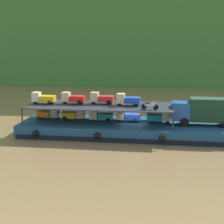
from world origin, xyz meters
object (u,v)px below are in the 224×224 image
object	(u,v)px
mini_truck_lower_mid	(101,116)
mini_truck_upper_stern	(43,98)
covered_lorry	(204,111)
mini_truck_lower_bow	(159,117)
mini_truck_lower_stern	(48,113)
mini_truck_upper_bow	(128,100)
mini_truck_upper_fore	(102,98)
motorcycle_upper_port	(150,106)
mini_truck_upper_mid	(73,98)
mini_truck_lower_aft	(74,114)
cargo_barge	(133,129)
mini_truck_lower_fore	(128,116)

from	to	relation	value
mini_truck_lower_mid	mini_truck_upper_stern	distance (m)	7.15
covered_lorry	mini_truck_lower_bow	xyz separation A→B (m)	(-5.00, 0.61, -1.00)
mini_truck_lower_stern	mini_truck_lower_bow	distance (m)	13.44
mini_truck_lower_bow	mini_truck_upper_bow	xyz separation A→B (m)	(-3.65, -0.35, 2.00)
mini_truck_upper_fore	motorcycle_upper_port	distance (m)	6.44
mini_truck_lower_mid	mini_truck_upper_bow	distance (m)	3.80
mini_truck_upper_fore	mini_truck_upper_bow	size ratio (longest dim) A/B	1.01
mini_truck_lower_bow	motorcycle_upper_port	bearing A→B (deg)	-112.68
covered_lorry	mini_truck_upper_fore	world-z (taller)	mini_truck_upper_fore
mini_truck_upper_mid	mini_truck_lower_aft	bearing A→B (deg)	68.47
mini_truck_upper_mid	mini_truck_upper_bow	xyz separation A→B (m)	(6.60, -0.17, 0.00)
covered_lorry	mini_truck_upper_stern	size ratio (longest dim) A/B	2.86
mini_truck_lower_aft	mini_truck_upper_fore	bearing A→B (deg)	5.24
mini_truck_lower_stern	mini_truck_lower_mid	world-z (taller)	same
mini_truck_lower_mid	mini_truck_lower_aft	bearing A→B (deg)	175.93
mini_truck_upper_mid	motorcycle_upper_port	bearing A→B (deg)	-14.12
covered_lorry	motorcycle_upper_port	world-z (taller)	covered_lorry
cargo_barge	mini_truck_upper_stern	distance (m)	11.23
mini_truck_lower_bow	mini_truck_upper_stern	bearing A→B (deg)	-177.32
mini_truck_lower_aft	mini_truck_lower_fore	size ratio (longest dim) A/B	1.00
covered_lorry	mini_truck_lower_mid	xyz separation A→B (m)	(-11.89, 0.32, -1.00)
mini_truck_upper_mid	mini_truck_upper_stern	bearing A→B (deg)	-172.39
mini_truck_lower_stern	mini_truck_upper_bow	bearing A→B (deg)	-2.54
mini_truck_upper_mid	mini_truck_lower_stern	bearing A→B (deg)	175.22
mini_truck_lower_aft	mini_truck_upper_stern	xyz separation A→B (m)	(-3.54, -0.59, 2.00)
mini_truck_lower_fore	mini_truck_upper_fore	size ratio (longest dim) A/B	0.99
mini_truck_lower_mid	mini_truck_lower_stern	bearing A→B (deg)	176.72
mini_truck_lower_fore	mini_truck_lower_bow	size ratio (longest dim) A/B	0.99
mini_truck_upper_stern	mini_truck_upper_bow	world-z (taller)	same
covered_lorry	mini_truck_upper_mid	size ratio (longest dim) A/B	2.84
mini_truck_lower_fore	mini_truck_upper_fore	world-z (taller)	mini_truck_upper_fore
mini_truck_lower_stern	mini_truck_upper_stern	distance (m)	2.15
mini_truck_lower_stern	motorcycle_upper_port	world-z (taller)	motorcycle_upper_port
mini_truck_lower_fore	mini_truck_upper_mid	size ratio (longest dim) A/B	1.00
mini_truck_lower_stern	mini_truck_upper_stern	bearing A→B (deg)	-112.46
mini_truck_lower_aft	mini_truck_upper_mid	size ratio (longest dim) A/B	1.00
mini_truck_lower_mid	motorcycle_upper_port	size ratio (longest dim) A/B	1.46
mini_truck_upper_fore	mini_truck_lower_aft	bearing A→B (deg)	-174.76
covered_lorry	mini_truck_lower_aft	xyz separation A→B (m)	(-15.21, 0.56, -1.00)
cargo_barge	motorcycle_upper_port	bearing A→B (deg)	-44.70
mini_truck_lower_mid	motorcycle_upper_port	world-z (taller)	motorcycle_upper_port
covered_lorry	mini_truck_lower_aft	bearing A→B (deg)	177.90
mini_truck_lower_aft	mini_truck_upper_mid	distance (m)	2.00
mini_truck_upper_bow	mini_truck_lower_stern	bearing A→B (deg)	177.46
mini_truck_lower_aft	mini_truck_upper_fore	distance (m)	3.91
mini_truck_upper_mid	mini_truck_upper_fore	bearing A→B (deg)	7.26
mini_truck_upper_stern	mini_truck_upper_bow	xyz separation A→B (m)	(10.09, 0.30, 0.00)
mini_truck_lower_mid	mini_truck_lower_fore	bearing A→B (deg)	4.36
mini_truck_lower_aft	mini_truck_upper_bow	bearing A→B (deg)	-2.57
cargo_barge	mini_truck_lower_aft	distance (m)	7.30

